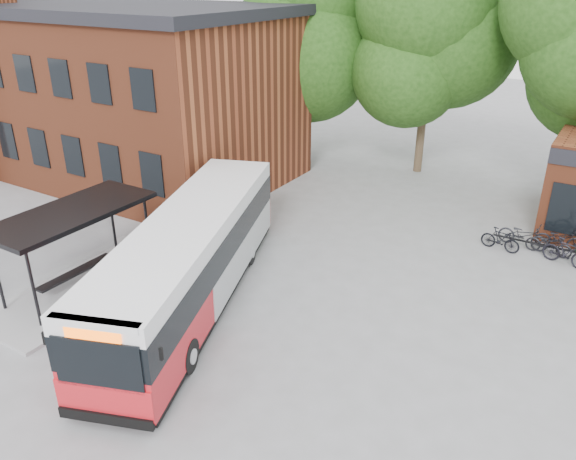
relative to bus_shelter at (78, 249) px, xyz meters
The scene contains 12 objects.
ground 4.83m from the bus_shelter, 12.53° to the left, with size 100.00×100.00×0.00m, color slate.
station_building 13.42m from the bus_shelter, 130.36° to the left, with size 18.40×10.40×8.50m, color brown, non-canonical shape.
bus_shelter is the anchor object (origin of this frame).
bike_rail 17.67m from the bus_shelter, 38.61° to the left, with size 5.20×0.10×0.38m, color black, non-canonical shape.
tree_0 17.54m from the bus_shelter, 95.04° to the left, with size 7.92×7.92×11.00m, color #1C3F10, non-canonical shape.
tree_1 19.19m from the bus_shelter, 73.01° to the left, with size 7.92×7.92×10.40m, color #1C3F10, non-canonical shape.
city_bus 4.06m from the bus_shelter, 18.65° to the left, with size 2.53×11.87×3.02m, color red, non-canonical shape.
bicycle_0 16.62m from the bus_shelter, 42.50° to the left, with size 0.67×1.92×1.01m, color #23252B.
bicycle_1 15.60m from the bus_shelter, 42.11° to the left, with size 0.43×1.52×0.91m, color black.
bicycle_2 17.25m from the bus_shelter, 39.84° to the left, with size 0.59×1.69×0.89m, color black.
bicycle_3 17.40m from the bus_shelter, 36.93° to the left, with size 0.49×1.74×1.04m, color black.
bicycle_4 17.90m from the bus_shelter, 41.00° to the left, with size 0.61×1.76×0.93m, color black.
Camera 1 is at (10.30, -11.58, 9.90)m, focal length 35.00 mm.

